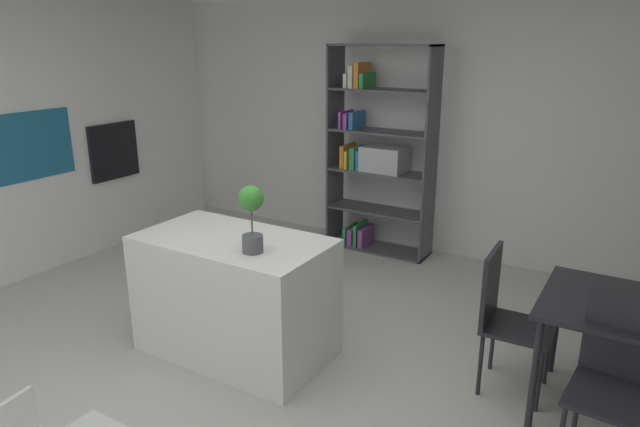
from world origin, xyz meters
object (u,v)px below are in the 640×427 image
Objects in this scene: potted_plant_on_island at (252,214)px; kitchen_island at (235,296)px; dining_table at (628,320)px; dining_chair_near at (620,373)px; open_bookshelf at (375,154)px; built_in_oven at (114,151)px; dining_chair_island_side at (504,310)px.

kitchen_island is at bearing 154.31° from potted_plant_on_island.
dining_table is 1.01× the size of dining_chair_near.
open_bookshelf is at bearing 142.21° from dining_chair_near.
built_in_oven is 2.86m from kitchen_island.
built_in_oven is 1.35× the size of potted_plant_on_island.
potted_plant_on_island is at bearing -24.03° from built_in_oven.
potted_plant_on_island reaches higher than dining_chair_near.
kitchen_island is 2.47m from dining_chair_near.
built_in_oven is at bearing 156.16° from kitchen_island.
built_in_oven reaches higher than potted_plant_on_island.
open_bookshelf reaches higher than potted_plant_on_island.
dining_chair_near is at bearing -88.95° from dining_table.
dining_chair_island_side is at bearing -45.67° from open_bookshelf.
built_in_oven is 0.64× the size of dining_chair_near.
built_in_oven is at bearing -152.06° from open_bookshelf.
dining_chair_near is (5.02, -1.00, -0.49)m from built_in_oven.
built_in_oven is at bearing 173.52° from dining_table.
built_in_oven is 3.12m from potted_plant_on_island.
built_in_oven is 0.28× the size of open_bookshelf.
dining_table is (2.45, 0.56, 0.23)m from kitchen_island.
potted_plant_on_island is (2.85, -1.27, 0.09)m from built_in_oven.
dining_chair_near is (2.46, 0.13, 0.12)m from kitchen_island.
potted_plant_on_island is at bearing -168.50° from dining_chair_near.
dining_chair_near is at bearing 6.98° from potted_plant_on_island.
kitchen_island is 1.85m from dining_chair_island_side.
dining_chair_near is (0.70, -0.43, 0.01)m from dining_chair_island_side.
open_bookshelf is at bearing 98.19° from potted_plant_on_island.
kitchen_island reaches higher than dining_table.
dining_table is at bearing 17.91° from potted_plant_on_island.
dining_table is at bearing 95.57° from dining_chair_near.
dining_table is (2.54, -1.88, -0.38)m from open_bookshelf.
kitchen_island is at bearing -88.01° from open_bookshelf.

